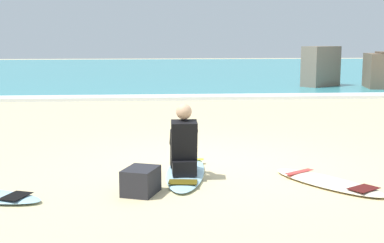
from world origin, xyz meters
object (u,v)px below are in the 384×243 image
at_px(surfer_seated, 184,146).
at_px(beach_bag, 141,181).
at_px(surfboard_main, 186,171).
at_px(surfboard_spare_far, 328,182).

bearing_deg(surfer_seated, beach_bag, -129.26).
height_order(surfboard_main, beach_bag, beach_bag).
xyz_separation_m(surfer_seated, beach_bag, (-0.57, -0.70, -0.28)).
relative_size(surfer_seated, surfboard_spare_far, 0.55).
bearing_deg(surfboard_spare_far, surfboard_main, 158.98).
relative_size(surfboard_main, surfboard_spare_far, 1.27).
xyz_separation_m(surfboard_main, surfer_seated, (-0.04, -0.21, 0.40)).
height_order(surfboard_main, surfboard_spare_far, same).
bearing_deg(surfer_seated, surfboard_spare_far, -14.58).
height_order(surfer_seated, surfboard_spare_far, surfer_seated).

